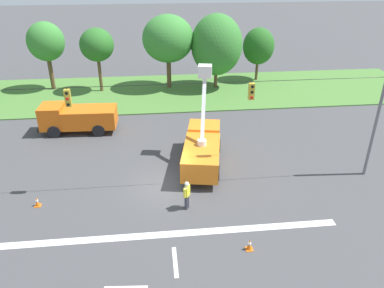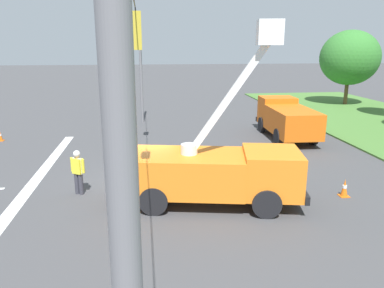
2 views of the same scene
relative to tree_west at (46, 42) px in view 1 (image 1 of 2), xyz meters
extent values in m
plane|color=#424244|center=(11.25, -20.16, -5.07)|extent=(200.00, 200.00, 0.00)
cube|color=#477533|center=(11.25, -2.16, -5.02)|extent=(56.00, 12.00, 0.10)
cube|color=silver|center=(11.25, -24.78, -5.07)|extent=(17.60, 0.50, 0.01)
cube|color=silver|center=(11.25, -26.78, -5.07)|extent=(0.20, 2.00, 0.01)
cylinder|color=slate|center=(24.25, -20.16, -1.47)|extent=(0.20, 0.20, 7.20)
cylinder|color=black|center=(11.25, -20.16, 1.53)|extent=(26.00, 0.03, 0.03)
cylinder|color=black|center=(5.98, -20.16, 1.48)|extent=(0.02, 0.02, 0.10)
cube|color=gold|center=(5.98, -20.16, 0.95)|extent=(0.32, 0.28, 0.96)
cylinder|color=black|center=(5.98, -20.32, 1.27)|extent=(0.16, 0.05, 0.16)
cylinder|color=red|center=(5.98, -20.32, 0.95)|extent=(0.16, 0.05, 0.16)
cylinder|color=black|center=(5.98, -20.32, 0.63)|extent=(0.16, 0.05, 0.16)
cylinder|color=black|center=(16.18, -20.16, 1.48)|extent=(0.02, 0.02, 0.10)
cube|color=gold|center=(16.18, -20.16, 0.95)|extent=(0.32, 0.28, 0.96)
cylinder|color=black|center=(16.18, -20.32, 1.27)|extent=(0.16, 0.05, 0.16)
cylinder|color=black|center=(16.18, -20.32, 0.95)|extent=(0.16, 0.05, 0.16)
cylinder|color=red|center=(16.18, -20.32, 0.63)|extent=(0.16, 0.05, 0.16)
cylinder|color=brown|center=(0.00, 0.00, -3.31)|extent=(0.44, 0.44, 3.52)
ellipsoid|color=#387F33|center=(0.00, 0.00, 0.04)|extent=(3.76, 3.40, 3.96)
cylinder|color=brown|center=(5.22, -1.17, -3.34)|extent=(0.33, 0.33, 3.47)
ellipsoid|color=#286623|center=(5.22, -1.17, -0.16)|extent=(3.41, 3.59, 3.32)
cylinder|color=brown|center=(12.42, -0.74, -3.56)|extent=(0.47, 0.47, 3.04)
ellipsoid|color=#387F33|center=(12.42, -0.74, 0.21)|extent=(5.30, 5.18, 4.85)
cylinder|color=brown|center=(17.42, -1.27, -3.88)|extent=(0.34, 0.34, 2.38)
ellipsoid|color=#33752D|center=(17.42, -1.27, -0.43)|extent=(5.33, 5.40, 6.30)
cylinder|color=brown|center=(22.55, 0.93, -3.85)|extent=(0.30, 0.30, 2.45)
ellipsoid|color=#235B1E|center=(22.55, 0.93, -1.15)|extent=(3.48, 3.49, 4.04)
cube|color=orange|center=(13.55, -18.79, -3.88)|extent=(3.15, 4.95, 1.38)
cube|color=orange|center=(14.17, -15.57, -3.80)|extent=(2.56, 2.36, 1.54)
cube|color=#1E2838|center=(14.30, -14.90, -3.53)|extent=(1.95, 0.47, 0.70)
cube|color=black|center=(14.38, -14.53, -4.42)|extent=(2.31, 0.60, 0.30)
cylinder|color=black|center=(13.08, -15.63, -4.57)|extent=(0.47, 1.04, 1.00)
cylinder|color=black|center=(15.17, -16.03, -4.57)|extent=(0.47, 1.04, 1.00)
cylinder|color=black|center=(12.35, -19.39, -4.57)|extent=(0.47, 1.04, 1.00)
cylinder|color=black|center=(14.44, -19.80, -4.57)|extent=(0.47, 1.04, 1.00)
cylinder|color=silver|center=(13.61, -18.47, -3.01)|extent=(0.60, 0.60, 0.36)
cube|color=white|center=(13.86, -17.17, -1.23)|extent=(0.78, 2.83, 4.06)
cube|color=white|center=(14.11, -15.88, 0.99)|extent=(1.04, 0.96, 0.80)
cube|color=orange|center=(5.45, -11.28, -3.83)|extent=(4.23, 2.46, 1.48)
cube|color=orange|center=(2.49, -11.17, -3.67)|extent=(1.86, 2.28, 1.81)
cube|color=#1E2838|center=(1.87, -11.15, -3.35)|extent=(0.17, 1.96, 0.82)
cube|color=black|center=(1.52, -11.14, -4.42)|extent=(0.24, 2.31, 0.30)
cylinder|color=black|center=(2.69, -12.24, -4.57)|extent=(1.01, 0.32, 1.00)
cylinder|color=black|center=(2.76, -10.12, -4.57)|extent=(1.01, 0.32, 1.00)
cylinder|color=black|center=(6.15, -12.37, -4.57)|extent=(1.01, 0.32, 1.00)
cylinder|color=black|center=(6.23, -10.24, -4.57)|extent=(1.01, 0.32, 1.00)
cylinder|color=#383842|center=(12.26, -22.55, -4.65)|extent=(0.18, 0.18, 0.85)
cylinder|color=#383842|center=(12.16, -22.72, -4.65)|extent=(0.18, 0.18, 0.85)
cube|color=yellow|center=(12.21, -22.64, -3.92)|extent=(0.42, 0.47, 0.60)
cube|color=silver|center=(12.21, -22.64, -3.92)|extent=(0.29, 0.40, 0.62)
cylinder|color=yellow|center=(12.35, -22.41, -3.89)|extent=(0.11, 0.11, 0.55)
cylinder|color=yellow|center=(12.07, -22.87, -3.89)|extent=(0.11, 0.11, 0.55)
sphere|color=tan|center=(12.21, -22.64, -3.49)|extent=(0.22, 0.22, 0.22)
sphere|color=white|center=(12.21, -22.64, -3.43)|extent=(0.26, 0.26, 0.26)
cube|color=orange|center=(13.78, -12.46, -5.06)|extent=(0.36, 0.36, 0.03)
cone|color=orange|center=(13.78, -12.46, -4.71)|extent=(0.26, 0.26, 0.66)
cylinder|color=white|center=(13.78, -12.46, -4.68)|extent=(0.16, 0.16, 0.12)
cube|color=orange|center=(14.93, -26.33, -5.06)|extent=(0.36, 0.36, 0.03)
cone|color=orange|center=(14.93, -26.33, -4.74)|extent=(0.25, 0.25, 0.62)
cylinder|color=white|center=(14.93, -26.33, -4.71)|extent=(0.15, 0.15, 0.11)
cube|color=orange|center=(3.66, -21.49, -5.06)|extent=(0.36, 0.36, 0.03)
cone|color=orange|center=(3.66, -21.49, -4.76)|extent=(0.23, 0.23, 0.58)
cylinder|color=white|center=(3.66, -21.49, -4.73)|extent=(0.14, 0.14, 0.10)
camera|label=1|loc=(10.59, -40.04, 7.87)|focal=35.00mm
camera|label=2|loc=(26.38, -20.02, 0.59)|focal=35.00mm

